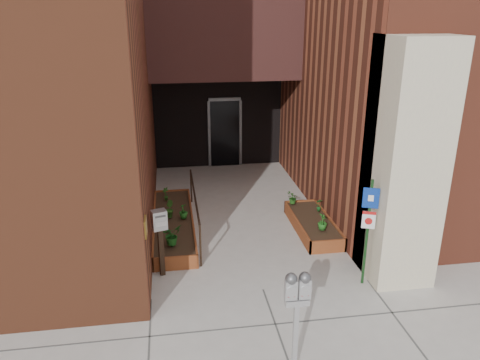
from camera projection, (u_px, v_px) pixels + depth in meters
name	position (u px, v px, depth m)	size (l,w,h in m)	color
ground	(263.00, 290.00, 8.46)	(80.00, 80.00, 0.00)	#9E9991
architecture	(211.00, 1.00, 13.12)	(20.00, 14.60, 10.00)	brown
planter_left	(174.00, 225.00, 10.70)	(0.90, 3.60, 0.30)	maroon
planter_right	(313.00, 225.00, 10.69)	(0.80, 2.20, 0.30)	maroon
handrail	(195.00, 200.00, 10.52)	(0.04, 3.34, 0.90)	black
parking_meter	(297.00, 296.00, 6.18)	(0.35, 0.16, 1.56)	#B0B0B2
sign_post	(368.00, 222.00, 8.23)	(0.27, 0.12, 2.04)	black
payment_dropbox	(160.00, 229.00, 8.62)	(0.31, 0.26, 1.34)	black
shrub_left_a	(172.00, 235.00, 9.40)	(0.37, 0.37, 0.41)	#195117
shrub_left_b	(169.00, 209.00, 10.65)	(0.22, 0.22, 0.39)	#265418
shrub_left_c	(183.00, 211.00, 10.59)	(0.19, 0.19, 0.35)	#1E5A19
shrub_left_d	(166.00, 194.00, 11.59)	(0.18, 0.18, 0.34)	#265A19
shrub_right_a	(322.00, 222.00, 10.04)	(0.20, 0.20, 0.36)	#215E1A
shrub_right_b	(319.00, 205.00, 10.96)	(0.17, 0.17, 0.32)	#1A5C1F
shrub_right_c	(293.00, 198.00, 11.38)	(0.27, 0.27, 0.30)	#205518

